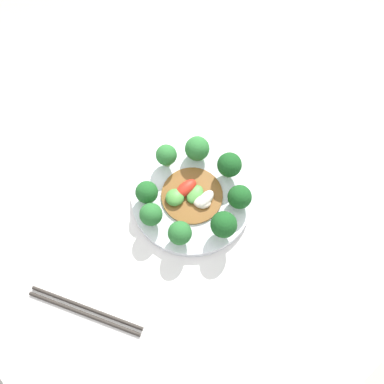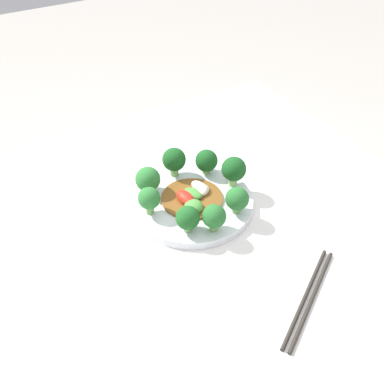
{
  "view_description": "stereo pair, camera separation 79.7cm",
  "coord_description": "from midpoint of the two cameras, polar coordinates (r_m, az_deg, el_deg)",
  "views": [
    {
      "loc": [
        -0.33,
        0.2,
        1.65
      ],
      "look_at": [
        -0.04,
        -0.05,
        0.8
      ],
      "focal_mm": 42.0,
      "sensor_mm": 36.0,
      "label": 1
    },
    {
      "loc": [
        0.33,
        0.56,
        1.4
      ],
      "look_at": [
        -0.04,
        -0.05,
        0.8
      ],
      "focal_mm": 42.0,
      "sensor_mm": 36.0,
      "label": 2
    }
  ],
  "objects": [
    {
      "name": "broccoli_east",
      "position": [
        0.83,
        21.07,
        0.41
      ],
      "size": [
        0.05,
        0.05,
        0.06
      ],
      "color": "#70A356",
      "rests_on": "plate"
    },
    {
      "name": "table",
      "position": [
        1.21,
        14.24,
        -11.7
      ],
      "size": [
        1.04,
        0.9,
        0.77
      ],
      "color": "silver",
      "rests_on": "ground_plane"
    },
    {
      "name": "plate",
      "position": [
        0.87,
        24.19,
        -5.54
      ],
      "size": [
        0.26,
        0.26,
        0.02
      ],
      "color": "silver",
      "rests_on": "table"
    },
    {
      "name": "broccoli_north",
      "position": [
        0.78,
        20.53,
        -8.58
      ],
      "size": [
        0.05,
        0.05,
        0.06
      ],
      "color": "#7AAD5B",
      "rests_on": "plate"
    },
    {
      "name": "broccoli_northeast",
      "position": [
        0.79,
        19.27,
        -5.24
      ],
      "size": [
        0.05,
        0.05,
        0.06
      ],
      "color": "#89B76B",
      "rests_on": "plate"
    },
    {
      "name": "chopsticks",
      "position": [
        0.77,
        12.0,
        -22.97
      ],
      "size": [
        0.21,
        0.13,
        0.01
      ],
      "color": "#2D2823",
      "rests_on": "table"
    },
    {
      "name": "broccoli_south",
      "position": [
        0.88,
        29.48,
        -1.01
      ],
      "size": [
        0.05,
        0.05,
        0.07
      ],
      "color": "#7AAD5B",
      "rests_on": "plate"
    },
    {
      "name": "ground_plane",
      "position": [
        1.57,
        11.01,
        -14.81
      ],
      "size": [
        8.0,
        8.0,
        0.0
      ],
      "primitive_type": "plane",
      "color": "#B7B2A8"
    },
    {
      "name": "broccoli_southwest",
      "position": [
        0.87,
        31.26,
        -5.4
      ],
      "size": [
        0.05,
        0.05,
        0.06
      ],
      "color": "#89B76B",
      "rests_on": "plate"
    },
    {
      "name": "broccoli_west",
      "position": [
        0.83,
        30.44,
        -9.4
      ],
      "size": [
        0.05,
        0.05,
        0.07
      ],
      "color": "#89B76B",
      "rests_on": "plate"
    },
    {
      "name": "stirfry_center",
      "position": [
        0.85,
        24.52,
        -5.3
      ],
      "size": [
        0.13,
        0.13,
        0.02
      ],
      "color": "brown",
      "rests_on": "plate"
    },
    {
      "name": "broccoli_northwest",
      "position": [
        0.8,
        24.94,
        -11.03
      ],
      "size": [
        0.05,
        0.05,
        0.06
      ],
      "color": "#70A356",
      "rests_on": "plate"
    },
    {
      "name": "broccoli_southeast",
      "position": [
        0.87,
        24.82,
        1.4
      ],
      "size": [
        0.05,
        0.05,
        0.06
      ],
      "color": "#7AAD5B",
      "rests_on": "plate"
    }
  ]
}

